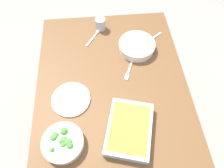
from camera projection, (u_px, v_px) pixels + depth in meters
ground_plane at (112, 126)px, 1.86m from camera, size 6.00×6.00×0.00m
dining_table at (112, 91)px, 1.30m from camera, size 1.20×0.90×0.74m
stew_bowl at (137, 46)px, 1.34m from camera, size 0.24×0.24×0.06m
broccoli_bowl at (63, 142)px, 1.02m from camera, size 0.21×0.21×0.07m
baking_dish at (129, 129)px, 1.05m from camera, size 0.35×0.29×0.06m
drink_cup at (100, 24)px, 1.44m from camera, size 0.07×0.07×0.08m
side_plate at (71, 99)px, 1.17m from camera, size 0.22×0.22×0.01m
spoon_by_stew at (150, 40)px, 1.40m from camera, size 0.11×0.16×0.01m
spoon_by_broccoli at (72, 141)px, 1.05m from camera, size 0.08×0.17×0.01m
spoon_spare at (95, 35)px, 1.43m from camera, size 0.16×0.11×0.01m
fork_on_table at (129, 70)px, 1.28m from camera, size 0.17×0.09×0.01m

